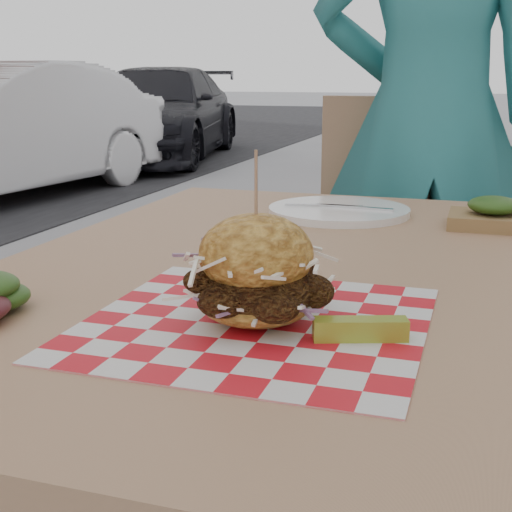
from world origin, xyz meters
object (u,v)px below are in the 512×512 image
(patio_table, at_px, (286,314))
(car_dark, at_px, (157,113))
(sandwich, at_px, (256,276))
(diner, at_px, (429,121))
(patio_chair, at_px, (385,238))

(patio_table, bearing_deg, car_dark, 117.00)
(car_dark, relative_size, sandwich, 20.50)
(diner, relative_size, patio_table, 1.48)
(sandwich, bearing_deg, patio_table, 98.29)
(car_dark, bearing_deg, sandwich, -74.27)
(sandwich, bearing_deg, diner, 87.08)
(patio_chair, bearing_deg, sandwich, -88.07)
(diner, height_order, patio_table, diner)
(car_dark, bearing_deg, patio_table, -73.68)
(car_dark, height_order, sandwich, car_dark)
(diner, bearing_deg, patio_chair, -7.14)
(diner, relative_size, sandwich, 9.61)
(car_dark, distance_m, sandwich, 8.17)
(patio_table, bearing_deg, diner, 84.35)
(diner, distance_m, patio_table, 1.09)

